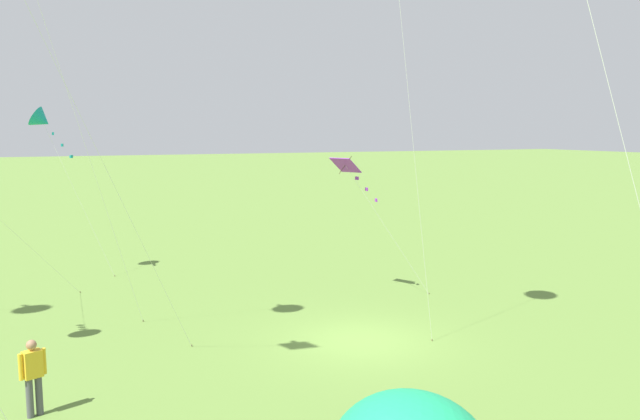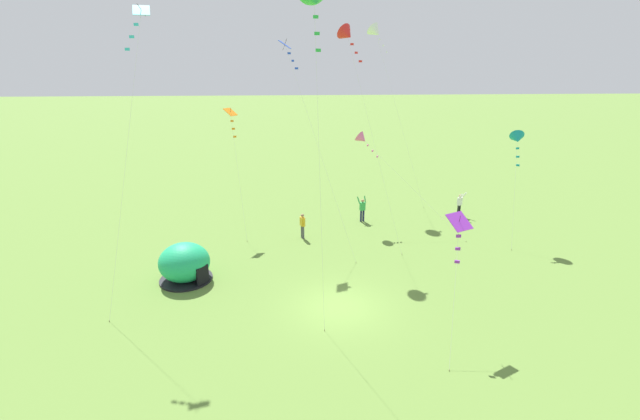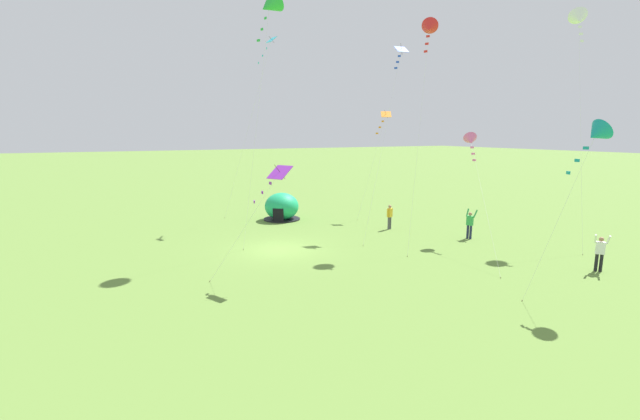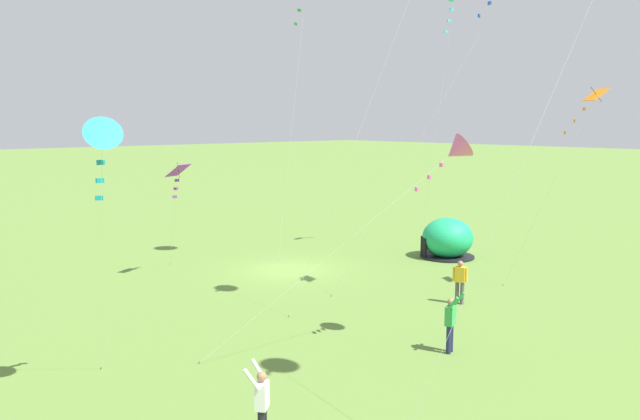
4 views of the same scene
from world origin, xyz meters
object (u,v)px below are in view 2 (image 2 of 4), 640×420
at_px(popup_tent, 185,263).
at_px(kite_white, 376,32).
at_px(person_arms_raised, 362,209).
at_px(kite_orange, 231,118).
at_px(person_near_tent, 460,204).
at_px(kite_pink, 362,139).
at_px(kite_blue, 288,52).
at_px(kite_cyan, 138,26).
at_px(kite_teal, 517,139).
at_px(person_center_field, 302,225).
at_px(kite_red, 347,35).
at_px(kite_purple, 459,227).

xyz_separation_m(popup_tent, kite_white, (12.77, 14.64, 12.54)).
relative_size(person_arms_raised, kite_white, 0.13).
bearing_deg(kite_orange, kite_white, 31.40).
relative_size(person_near_tent, kite_white, 0.13).
distance_m(kite_pink, kite_orange, 9.05).
bearing_deg(kite_blue, person_near_tent, 11.34).
relative_size(kite_pink, kite_cyan, 0.52).
bearing_deg(person_near_tent, person_arms_raised, -175.10).
bearing_deg(kite_teal, person_center_field, 178.00).
xyz_separation_m(person_near_tent, kite_cyan, (-19.40, -9.66, 11.69)).
relative_size(popup_tent, kite_orange, 0.33).
relative_size(kite_teal, kite_cyan, 0.53).
xyz_separation_m(person_arms_raised, kite_red, (-1.71, -2.51, 11.80)).
bearing_deg(kite_teal, kite_white, 127.98).
distance_m(kite_blue, kite_pink, 7.76).
height_order(kite_orange, kite_purple, kite_orange).
height_order(person_near_tent, kite_cyan, kite_cyan).
xyz_separation_m(kite_teal, kite_pink, (-9.44, 3.24, -0.43)).
relative_size(person_near_tent, kite_orange, 0.22).
bearing_deg(kite_red, kite_pink, 57.37).
relative_size(person_arms_raised, kite_purple, 0.36).
bearing_deg(kite_red, person_arms_raised, 55.70).
bearing_deg(kite_pink, kite_white, 73.42).
distance_m(kite_white, kite_orange, 13.93).
height_order(person_near_tent, kite_blue, kite_blue).
xyz_separation_m(person_center_field, kite_orange, (-4.57, 2.56, 6.78)).
bearing_deg(popup_tent, kite_teal, 13.81).
relative_size(popup_tent, person_arms_raised, 1.49).
relative_size(kite_blue, kite_white, 0.89).
xyz_separation_m(popup_tent, person_center_field, (6.53, 5.47, -0.03)).
distance_m(person_arms_raised, kite_teal, 11.34).
bearing_deg(kite_white, person_near_tent, -43.26).
relative_size(kite_teal, kite_orange, 0.85).
distance_m(kite_orange, kite_cyan, 10.31).
height_order(person_near_tent, kite_purple, kite_purple).
relative_size(person_near_tent, kite_red, 0.14).
relative_size(popup_tent, person_center_field, 1.63).
distance_m(person_near_tent, person_arms_raised, 7.69).
bearing_deg(person_near_tent, kite_pink, -174.15).
bearing_deg(popup_tent, kite_pink, 37.16).
bearing_deg(kite_red, kite_orange, 163.68).
height_order(kite_cyan, kite_red, kite_cyan).
bearing_deg(kite_white, kite_blue, -130.35).
xyz_separation_m(popup_tent, kite_blue, (5.82, 6.45, 10.81)).
bearing_deg(person_center_field, kite_teal, -2.00).
height_order(kite_orange, kite_red, kite_red).
distance_m(person_center_field, kite_red, 12.17).
bearing_deg(kite_purple, person_arms_raised, 96.73).
height_order(kite_purple, kite_red, kite_red).
xyz_separation_m(person_near_tent, kite_pink, (-7.86, -0.80, 5.19)).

